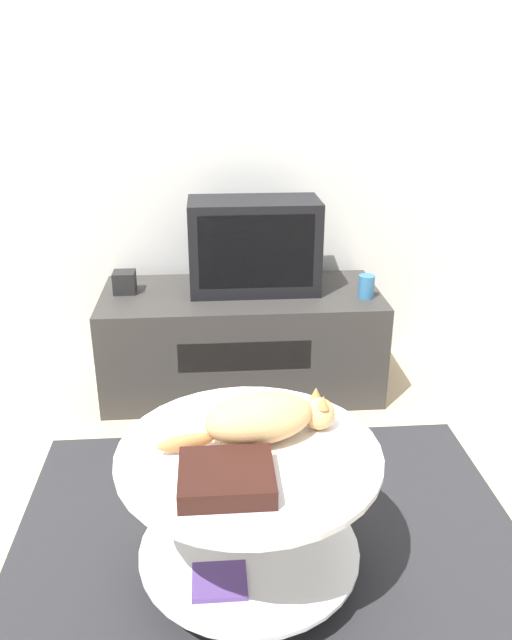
{
  "coord_description": "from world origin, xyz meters",
  "views": [
    {
      "loc": [
        -0.17,
        -1.48,
        1.47
      ],
      "look_at": [
        -0.0,
        0.65,
        0.59
      ],
      "focal_mm": 35.0,
      "sensor_mm": 36.0,
      "label": 1
    }
  ],
  "objects_px": {
    "tv": "(254,246)",
    "speaker": "(125,282)",
    "cat": "(263,418)",
    "dvd_box": "(226,477)"
  },
  "relations": [
    {
      "from": "tv",
      "to": "speaker",
      "type": "relative_size",
      "value": 5.91
    },
    {
      "from": "speaker",
      "to": "cat",
      "type": "bearing_deg",
      "value": -66.52
    },
    {
      "from": "tv",
      "to": "cat",
      "type": "bearing_deg",
      "value": -92.99
    },
    {
      "from": "cat",
      "to": "tv",
      "type": "bearing_deg",
      "value": 73.09
    },
    {
      "from": "speaker",
      "to": "cat",
      "type": "xyz_separation_m",
      "value": [
        0.53,
        -1.23,
        0.0
      ]
    },
    {
      "from": "speaker",
      "to": "cat",
      "type": "distance_m",
      "value": 1.34
    },
    {
      "from": "speaker",
      "to": "cat",
      "type": "relative_size",
      "value": 0.19
    },
    {
      "from": "tv",
      "to": "dvd_box",
      "type": "height_order",
      "value": "tv"
    },
    {
      "from": "tv",
      "to": "dvd_box",
      "type": "bearing_deg",
      "value": -96.96
    },
    {
      "from": "tv",
      "to": "speaker",
      "type": "distance_m",
      "value": 0.62
    }
  ]
}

